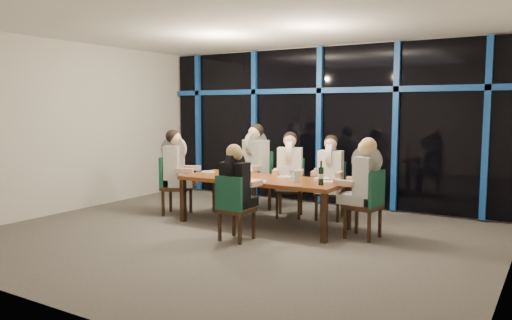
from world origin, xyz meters
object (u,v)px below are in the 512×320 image
Objects in this scene: diner_far_mid at (290,162)px; diner_end_right at (364,173)px; chair_far_right at (331,187)px; diner_far_right at (330,165)px; chair_far_mid at (290,184)px; diner_near_mid at (236,178)px; dining_table at (263,182)px; wine_bottle at (321,176)px; diner_end_left at (176,160)px; diner_far_left at (254,154)px; chair_far_left at (258,177)px; chair_end_left at (172,182)px; water_pitcher at (297,177)px; chair_end_right at (369,201)px; chair_near_mid at (233,205)px.

diner_far_mid reaches higher than diner_end_right.
chair_far_right is at bearing 1.20° from diner_far_mid.
chair_far_mid is at bearing 177.63° from diner_far_right.
diner_near_mid is at bearing -108.10° from diner_far_mid.
diner_far_mid is 1.07× the size of diner_near_mid.
dining_table is 1.10m from wine_bottle.
diner_near_mid is at bearing -81.61° from dining_table.
diner_end_left reaches higher than dining_table.
wine_bottle is at bearing -113.11° from diner_end_left.
diner_end_right is (0.88, -0.86, 0.02)m from diner_far_right.
chair_far_right is 1.52m from diner_far_left.
diner_far_mid is at bearing -85.23° from diner_end_left.
diner_end_right reaches higher than chair_far_left.
diner_near_mid is at bearing -51.17° from chair_far_left.
diner_far_left is 1.46m from diner_far_right.
diner_far_right is at bearing -88.09° from diner_end_left.
chair_far_mid is 0.91m from diner_far_left.
chair_end_left is 3.38m from diner_end_right.
diner_end_left is 5.41× the size of water_pitcher.
chair_end_right is at bearing -5.99° from chair_far_left.
diner_far_mid reaches higher than chair_far_left.
wine_bottle reaches higher than chair_end_left.
diner_far_mid reaches higher than diner_far_right.
diner_end_left is (-2.40, -1.03, 0.05)m from diner_far_right.
water_pitcher is (0.53, 0.87, 0.33)m from chair_near_mid.
diner_end_right reaches higher than diner_far_right.
chair_far_right is 2.08m from diner_near_mid.
chair_end_left is at bearing -176.17° from dining_table.
chair_far_left is 1.54m from chair_end_left.
chair_far_right is 1.03× the size of diner_far_right.
diner_far_left is (-0.77, 0.08, 0.46)m from chair_far_mid.
diner_far_right is 2.68× the size of wine_bottle.
dining_table is 2.60× the size of chair_end_left.
chair_far_left is at bearing 146.24° from wine_bottle.
dining_table is at bearing -81.35° from diner_end_right.
chair_end_left is 2.84m from wine_bottle.
chair_end_right is at bearing -54.55° from chair_far_right.
diner_near_mid is (1.90, -0.83, 0.32)m from chair_end_left.
diner_far_mid is (0.78, -0.25, 0.34)m from chair_far_left.
dining_table is 0.81m from diner_far_mid.
water_pitcher is at bearing -24.92° from chair_far_left.
chair_end_right is 1.34m from diner_far_right.
diner_far_left reaches higher than chair_far_right.
chair_end_left is at bearing 178.89° from wine_bottle.
chair_far_mid is at bearing 2.71° from chair_far_left.
diner_end_left reaches higher than diner_near_mid.
water_pitcher is (-0.40, 0.02, -0.04)m from wine_bottle.
diner_far_mid is at bearing -86.96° from chair_near_mid.
water_pitcher is (0.53, 0.79, -0.04)m from diner_near_mid.
chair_far_mid is 1.00× the size of diner_end_left.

